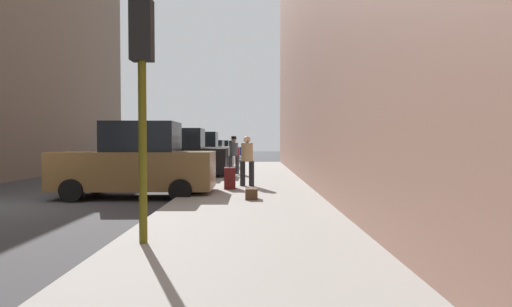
{
  "coord_description": "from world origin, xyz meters",
  "views": [
    {
      "loc": [
        6.18,
        -10.12,
        1.66
      ],
      "look_at": [
        6.22,
        6.74,
        1.17
      ],
      "focal_mm": 28.0,
      "sensor_mm": 36.0,
      "label": 1
    }
  ],
  "objects_px": {
    "parked_white_van": "(196,152)",
    "rolling_suitcase": "(229,178)",
    "traffic_light": "(141,67)",
    "pedestrian_in_tan_coat": "(246,158)",
    "duffel_bag": "(251,194)",
    "parked_bronze_suv": "(136,163)",
    "parked_dark_green_sedan": "(207,153)",
    "parked_black_suv": "(175,156)",
    "parked_red_hatchback": "(215,151)",
    "fire_hydrant": "(217,167)",
    "pedestrian_with_beanie": "(233,153)",
    "parked_blue_sedan": "(221,150)"
  },
  "relations": [
    {
      "from": "parked_bronze_suv",
      "to": "parked_dark_green_sedan",
      "type": "distance_m",
      "value": 17.8
    },
    {
      "from": "pedestrian_in_tan_coat",
      "to": "parked_red_hatchback",
      "type": "bearing_deg",
      "value": 98.38
    },
    {
      "from": "parked_black_suv",
      "to": "fire_hydrant",
      "type": "height_order",
      "value": "parked_black_suv"
    },
    {
      "from": "parked_white_van",
      "to": "fire_hydrant",
      "type": "relative_size",
      "value": 6.55
    },
    {
      "from": "traffic_light",
      "to": "rolling_suitcase",
      "type": "xyz_separation_m",
      "value": [
        0.83,
        6.94,
        -2.27
      ]
    },
    {
      "from": "parked_blue_sedan",
      "to": "parked_red_hatchback",
      "type": "bearing_deg",
      "value": -90.0
    },
    {
      "from": "parked_white_van",
      "to": "fire_hydrant",
      "type": "xyz_separation_m",
      "value": [
        1.8,
        -5.83,
        -0.54
      ]
    },
    {
      "from": "parked_black_suv",
      "to": "fire_hydrant",
      "type": "relative_size",
      "value": 6.55
    },
    {
      "from": "parked_blue_sedan",
      "to": "pedestrian_in_tan_coat",
      "type": "height_order",
      "value": "pedestrian_in_tan_coat"
    },
    {
      "from": "fire_hydrant",
      "to": "pedestrian_in_tan_coat",
      "type": "height_order",
      "value": "pedestrian_in_tan_coat"
    },
    {
      "from": "parked_red_hatchback",
      "to": "parked_black_suv",
      "type": "bearing_deg",
      "value": -90.0
    },
    {
      "from": "parked_white_van",
      "to": "parked_blue_sedan",
      "type": "bearing_deg",
      "value": 90.0
    },
    {
      "from": "pedestrian_in_tan_coat",
      "to": "parked_bronze_suv",
      "type": "bearing_deg",
      "value": -151.59
    },
    {
      "from": "parked_bronze_suv",
      "to": "duffel_bag",
      "type": "bearing_deg",
      "value": -21.59
    },
    {
      "from": "parked_red_hatchback",
      "to": "pedestrian_with_beanie",
      "type": "distance_m",
      "value": 16.88
    },
    {
      "from": "parked_black_suv",
      "to": "fire_hydrant",
      "type": "bearing_deg",
      "value": 15.0
    },
    {
      "from": "parked_dark_green_sedan",
      "to": "parked_red_hatchback",
      "type": "xyz_separation_m",
      "value": [
        0.0,
        5.88,
        0.0
      ]
    },
    {
      "from": "traffic_light",
      "to": "duffel_bag",
      "type": "bearing_deg",
      "value": 71.09
    },
    {
      "from": "traffic_light",
      "to": "rolling_suitcase",
      "type": "bearing_deg",
      "value": 83.15
    },
    {
      "from": "parked_black_suv",
      "to": "parked_red_hatchback",
      "type": "relative_size",
      "value": 1.09
    },
    {
      "from": "parked_red_hatchback",
      "to": "duffel_bag",
      "type": "height_order",
      "value": "parked_red_hatchback"
    },
    {
      "from": "fire_hydrant",
      "to": "pedestrian_with_beanie",
      "type": "relative_size",
      "value": 0.4
    },
    {
      "from": "parked_bronze_suv",
      "to": "parked_dark_green_sedan",
      "type": "bearing_deg",
      "value": 90.0
    },
    {
      "from": "parked_bronze_suv",
      "to": "parked_red_hatchback",
      "type": "height_order",
      "value": "parked_bronze_suv"
    },
    {
      "from": "parked_red_hatchback",
      "to": "rolling_suitcase",
      "type": "bearing_deg",
      "value": -83.23
    },
    {
      "from": "parked_white_van",
      "to": "rolling_suitcase",
      "type": "distance_m",
      "value": 11.38
    },
    {
      "from": "parked_blue_sedan",
      "to": "traffic_light",
      "type": "distance_m",
      "value": 35.88
    },
    {
      "from": "parked_dark_green_sedan",
      "to": "pedestrian_with_beanie",
      "type": "bearing_deg",
      "value": -77.06
    },
    {
      "from": "traffic_light",
      "to": "pedestrian_in_tan_coat",
      "type": "distance_m",
      "value": 7.96
    },
    {
      "from": "parked_black_suv",
      "to": "rolling_suitcase",
      "type": "xyz_separation_m",
      "value": [
        2.69,
        -4.73,
        -0.54
      ]
    },
    {
      "from": "parked_red_hatchback",
      "to": "parked_blue_sedan",
      "type": "relative_size",
      "value": 1.01
    },
    {
      "from": "parked_red_hatchback",
      "to": "pedestrian_with_beanie",
      "type": "relative_size",
      "value": 2.39
    },
    {
      "from": "parked_red_hatchback",
      "to": "pedestrian_with_beanie",
      "type": "xyz_separation_m",
      "value": [
        2.49,
        -16.7,
        0.29
      ]
    },
    {
      "from": "parked_blue_sedan",
      "to": "pedestrian_in_tan_coat",
      "type": "distance_m",
      "value": 28.3
    },
    {
      "from": "parked_red_hatchback",
      "to": "parked_blue_sedan",
      "type": "distance_m",
      "value": 6.19
    },
    {
      "from": "parked_blue_sedan",
      "to": "parked_black_suv",
      "type": "bearing_deg",
      "value": -90.0
    },
    {
      "from": "parked_dark_green_sedan",
      "to": "pedestrian_in_tan_coat",
      "type": "height_order",
      "value": "pedestrian_in_tan_coat"
    },
    {
      "from": "parked_white_van",
      "to": "rolling_suitcase",
      "type": "bearing_deg",
      "value": -76.33
    },
    {
      "from": "parked_white_van",
      "to": "parked_dark_green_sedan",
      "type": "relative_size",
      "value": 1.08
    },
    {
      "from": "parked_black_suv",
      "to": "pedestrian_with_beanie",
      "type": "distance_m",
      "value": 2.77
    },
    {
      "from": "parked_white_van",
      "to": "pedestrian_with_beanie",
      "type": "xyz_separation_m",
      "value": [
        2.49,
        -5.1,
        0.1
      ]
    },
    {
      "from": "parked_dark_green_sedan",
      "to": "rolling_suitcase",
      "type": "relative_size",
      "value": 4.1
    },
    {
      "from": "traffic_light",
      "to": "pedestrian_in_tan_coat",
      "type": "bearing_deg",
      "value": 79.81
    },
    {
      "from": "parked_red_hatchback",
      "to": "pedestrian_in_tan_coat",
      "type": "height_order",
      "value": "pedestrian_in_tan_coat"
    },
    {
      "from": "parked_white_van",
      "to": "fire_hydrant",
      "type": "distance_m",
      "value": 6.13
    },
    {
      "from": "parked_red_hatchback",
      "to": "parked_blue_sedan",
      "type": "height_order",
      "value": "same"
    },
    {
      "from": "parked_bronze_suv",
      "to": "fire_hydrant",
      "type": "height_order",
      "value": "parked_bronze_suv"
    },
    {
      "from": "rolling_suitcase",
      "to": "parked_dark_green_sedan",
      "type": "bearing_deg",
      "value": 99.11
    },
    {
      "from": "parked_black_suv",
      "to": "parked_red_hatchback",
      "type": "bearing_deg",
      "value": 90.0
    },
    {
      "from": "parked_white_van",
      "to": "parked_blue_sedan",
      "type": "relative_size",
      "value": 1.1
    }
  ]
}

